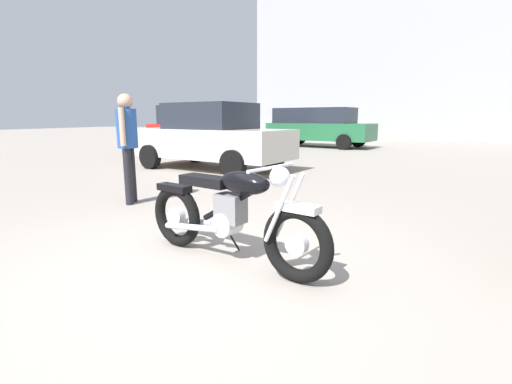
% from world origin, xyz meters
% --- Properties ---
extents(ground_plane, '(80.00, 80.00, 0.00)m').
position_xyz_m(ground_plane, '(0.00, 0.00, 0.00)').
color(ground_plane, gray).
extents(vintage_motorcycle, '(2.04, 0.73, 0.94)m').
position_xyz_m(vintage_motorcycle, '(0.17, 0.32, 0.45)').
color(vintage_motorcycle, black).
rests_on(vintage_motorcycle, ground_plane).
extents(bystander, '(0.30, 0.43, 1.66)m').
position_xyz_m(bystander, '(-2.34, 1.85, 1.02)').
color(bystander, black).
rests_on(bystander, ground_plane).
extents(white_estate_far, '(4.00, 2.03, 1.78)m').
position_xyz_m(white_estate_far, '(-6.33, 10.18, 0.92)').
color(white_estate_far, black).
rests_on(white_estate_far, ground_plane).
extents(dark_sedan_left, '(4.95, 2.65, 1.74)m').
position_xyz_m(dark_sedan_left, '(-2.42, 14.17, 0.94)').
color(dark_sedan_left, black).
rests_on(dark_sedan_left, ground_plane).
extents(blue_hatchback_right, '(4.44, 2.50, 1.67)m').
position_xyz_m(blue_hatchback_right, '(-3.16, 5.79, 0.84)').
color(blue_hatchback_right, black).
rests_on(blue_hatchback_right, ground_plane).
extents(industrial_building, '(25.09, 14.50, 24.05)m').
position_xyz_m(industrial_building, '(3.06, 28.70, 5.80)').
color(industrial_building, '#9EA0A8').
rests_on(industrial_building, ground_plane).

